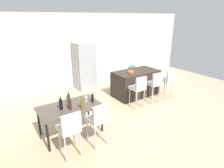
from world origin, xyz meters
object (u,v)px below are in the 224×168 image
(refrigerator, at_px, (84,66))
(dining_chair_far, at_px, (99,118))
(wine_bottle_inner, at_px, (82,104))
(wine_bottle_left, at_px, (93,98))
(bar_chair_middle, at_px, (155,83))
(potted_plant, at_px, (132,70))
(dining_table, at_px, (70,109))
(wine_glass_far, at_px, (67,97))
(bar_chair_left, at_px, (139,87))
(wine_glass_middle, at_px, (86,97))
(wine_bottle_end, at_px, (70,104))
(wine_bottle_near, at_px, (69,98))
(kitchen_island, at_px, (136,83))
(bar_chair_right, at_px, (168,79))
(wine_bottle_right, at_px, (61,104))
(fruit_bowl, at_px, (131,72))
(dining_chair_near, at_px, (70,128))

(refrigerator, bearing_deg, dining_chair_far, -111.79)
(wine_bottle_inner, xyz_separation_m, wine_bottle_left, (0.36, 0.16, -0.01))
(bar_chair_middle, bearing_deg, potted_plant, 65.28)
(dining_table, height_order, wine_glass_far, wine_glass_far)
(bar_chair_left, height_order, wine_glass_middle, bar_chair_left)
(wine_bottle_left, bearing_deg, bar_chair_middle, 5.14)
(wine_bottle_end, height_order, wine_glass_far, wine_bottle_end)
(bar_chair_left, xyz_separation_m, wine_bottle_inner, (-2.10, -0.38, 0.16))
(dining_chair_far, height_order, wine_glass_far, dining_chair_far)
(wine_bottle_near, bearing_deg, wine_glass_middle, -20.56)
(wine_glass_far, height_order, refrigerator, refrigerator)
(wine_bottle_near, bearing_deg, wine_glass_far, 94.02)
(kitchen_island, bearing_deg, bar_chair_right, -47.04)
(wine_bottle_near, xyz_separation_m, wine_bottle_end, (-0.10, -0.34, 0.01))
(bar_chair_middle, relative_size, potted_plant, 1.71)
(bar_chair_left, distance_m, wine_bottle_right, 2.53)
(kitchen_island, bearing_deg, wine_bottle_near, -165.45)
(wine_glass_middle, height_order, fruit_bowl, fruit_bowl)
(potted_plant, bearing_deg, bar_chair_middle, -114.72)
(fruit_bowl, bearing_deg, bar_chair_right, -34.09)
(kitchen_island, xyz_separation_m, dining_chair_near, (-3.25, -1.72, 0.24))
(fruit_bowl, distance_m, potted_plant, 2.42)
(wine_glass_middle, bearing_deg, dining_chair_far, -98.73)
(wine_bottle_inner, relative_size, potted_plant, 0.50)
(dining_chair_near, distance_m, wine_glass_far, 1.17)
(bar_chair_left, relative_size, wine_bottle_right, 3.28)
(bar_chair_middle, distance_m, dining_table, 3.03)
(wine_bottle_left, bearing_deg, dining_chair_far, -108.73)
(dining_chair_near, distance_m, wine_glass_middle, 1.16)
(wine_glass_far, bearing_deg, wine_bottle_near, -85.98)
(kitchen_island, bearing_deg, wine_bottle_inner, -156.12)
(fruit_bowl, bearing_deg, potted_plant, 47.96)
(wine_glass_far, relative_size, fruit_bowl, 0.79)
(wine_bottle_left, bearing_deg, refrigerator, 67.46)
(bar_chair_middle, xyz_separation_m, wine_bottle_end, (-3.07, -0.26, 0.17))
(bar_chair_middle, height_order, dining_table, bar_chair_middle)
(wine_glass_middle, bearing_deg, wine_glass_far, 146.91)
(dining_table, relative_size, wine_bottle_end, 4.43)
(dining_table, distance_m, dining_chair_near, 0.86)
(bar_chair_right, relative_size, dining_chair_near, 1.00)
(wine_bottle_right, xyz_separation_m, fruit_bowl, (2.81, 0.88, 0.09))
(dining_chair_near, relative_size, wine_bottle_end, 3.18)
(wine_glass_middle, bearing_deg, wine_bottle_left, -55.66)
(wine_bottle_near, bearing_deg, dining_chair_near, -111.67)
(dining_chair_far, height_order, wine_bottle_right, wine_bottle_right)
(kitchen_island, xyz_separation_m, bar_chair_left, (-0.61, -0.82, 0.24))
(dining_chair_far, height_order, potted_plant, dining_chair_far)
(refrigerator, bearing_deg, wine_bottle_near, -124.01)
(dining_chair_near, xyz_separation_m, wine_bottle_end, (0.29, 0.65, 0.17))
(wine_bottle_right, height_order, fruit_bowl, wine_bottle_right)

